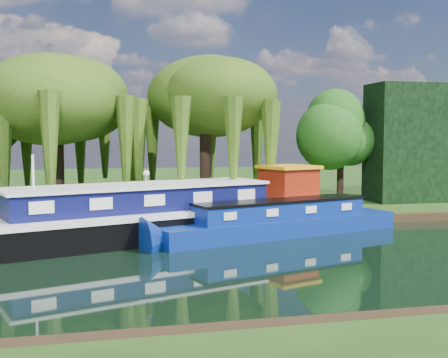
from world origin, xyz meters
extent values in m
plane|color=black|center=(0.00, 0.00, 0.00)|extent=(120.00, 120.00, 0.00)
cube|color=#1B380F|center=(0.00, 34.00, 0.23)|extent=(120.00, 52.00, 0.45)
cube|color=black|center=(0.87, 6.42, 0.50)|extent=(20.46, 10.71, 1.34)
cube|color=silver|center=(0.87, 6.42, 1.28)|extent=(20.60, 10.83, 0.25)
cube|color=#0C0F3F|center=(-0.19, 6.06, 1.95)|extent=(12.83, 7.06, 1.06)
cube|color=silver|center=(-0.19, 6.06, 2.55)|extent=(13.11, 7.35, 0.13)
cube|color=maroon|center=(8.27, 8.94, 2.26)|extent=(3.12, 3.12, 1.67)
cube|color=orange|center=(8.27, 8.94, 3.18)|extent=(3.47, 3.47, 0.18)
cylinder|color=silver|center=(-4.84, 4.47, 2.76)|extent=(0.11, 0.11, 2.68)
cube|color=navy|center=(6.66, 5.39, 0.36)|extent=(13.18, 5.96, 0.98)
cube|color=navy|center=(6.66, 5.39, 1.26)|extent=(9.26, 4.27, 0.82)
cube|color=black|center=(6.66, 5.39, 1.73)|extent=(9.39, 4.41, 0.11)
cube|color=silver|center=(3.62, 3.57, 1.30)|extent=(0.64, 0.25, 0.35)
cube|color=silver|center=(5.81, 4.25, 1.30)|extent=(0.64, 0.25, 0.35)
cube|color=silver|center=(8.01, 4.93, 1.30)|extent=(0.64, 0.25, 0.35)
cube|color=silver|center=(10.20, 5.60, 1.30)|extent=(0.64, 0.25, 0.35)
cylinder|color=black|center=(-4.39, 13.94, 3.06)|extent=(0.68, 0.68, 5.23)
ellipsoid|color=#2A470F|center=(-4.39, 13.94, 6.84)|extent=(7.30, 7.30, 4.72)
cylinder|color=black|center=(4.29, 12.79, 3.02)|extent=(0.73, 0.73, 5.13)
ellipsoid|color=#2A470F|center=(4.29, 12.79, 6.72)|extent=(7.01, 7.01, 4.53)
cylinder|color=black|center=(14.01, 14.70, 2.95)|extent=(0.41, 0.41, 4.99)
ellipsoid|color=#194711|center=(14.01, 14.70, 4.99)|extent=(3.99, 3.99, 3.99)
cube|color=black|center=(19.00, 14.00, 4.45)|extent=(6.00, 3.00, 8.00)
cylinder|color=silver|center=(0.50, 10.50, 1.55)|extent=(0.10, 0.10, 2.20)
sphere|color=white|center=(0.50, 10.50, 2.83)|extent=(0.36, 0.36, 0.36)
cylinder|color=silver|center=(-4.00, 8.40, 0.95)|extent=(0.16, 0.16, 1.00)
cylinder|color=silver|center=(3.00, 8.40, 0.95)|extent=(0.16, 0.16, 1.00)
cylinder|color=silver|center=(9.00, 8.40, 0.95)|extent=(0.16, 0.16, 1.00)
camera|label=1|loc=(-2.23, -20.63, 4.83)|focal=45.00mm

